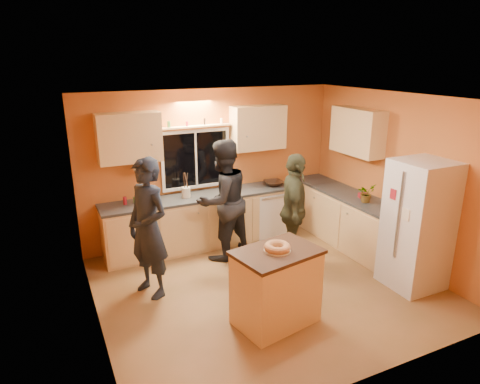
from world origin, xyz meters
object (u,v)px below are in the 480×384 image
island (276,286)px  person_right (294,210)px  person_left (148,228)px  person_center (223,200)px  refrigerator (418,225)px

island → person_right: 1.65m
island → person_left: bearing=121.6°
person_left → person_center: (1.32, 0.60, 0.01)m
person_center → person_right: 1.11m
person_left → island: bearing=18.1°
refrigerator → person_right: 1.74m
island → refrigerator: bearing=-11.5°
person_center → island: bearing=69.9°
island → person_left: size_ratio=0.57×
refrigerator → person_right: size_ratio=1.03×
island → person_center: (0.13, 1.91, 0.47)m
island → person_center: bearing=75.5°
person_center → person_right: bearing=126.5°
refrigerator → person_center: size_ratio=0.94×
person_left → person_right: 2.20m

